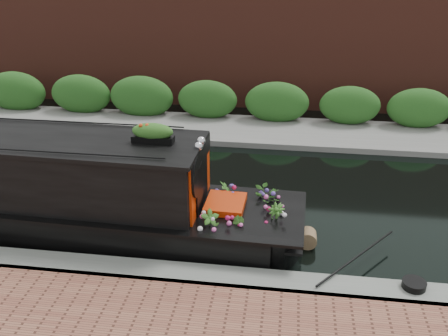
# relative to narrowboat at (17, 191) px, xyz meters

# --- Properties ---
(ground) EXTENTS (80.00, 80.00, 0.00)m
(ground) POSITION_rel_narrowboat_xyz_m (2.77, 1.80, -0.79)
(ground) COLOR black
(ground) RESTS_ON ground
(near_bank_coping) EXTENTS (40.00, 0.60, 0.50)m
(near_bank_coping) POSITION_rel_narrowboat_xyz_m (2.77, -1.50, -0.79)
(near_bank_coping) COLOR slate
(near_bank_coping) RESTS_ON ground
(far_bank_path) EXTENTS (40.00, 2.40, 0.34)m
(far_bank_path) POSITION_rel_narrowboat_xyz_m (2.77, 6.00, -0.79)
(far_bank_path) COLOR slate
(far_bank_path) RESTS_ON ground
(far_hedge) EXTENTS (40.00, 1.10, 2.80)m
(far_hedge) POSITION_rel_narrowboat_xyz_m (2.77, 6.90, -0.79)
(far_hedge) COLOR #24551C
(far_hedge) RESTS_ON ground
(far_brick_wall) EXTENTS (40.00, 1.00, 8.00)m
(far_brick_wall) POSITION_rel_narrowboat_xyz_m (2.77, 9.00, -0.79)
(far_brick_wall) COLOR #57271D
(far_brick_wall) RESTS_ON ground
(narrowboat) EXTENTS (11.35, 2.33, 2.64)m
(narrowboat) POSITION_rel_narrowboat_xyz_m (0.00, 0.00, 0.00)
(narrowboat) COLOR black
(narrowboat) RESTS_ON ground
(rope_fender) EXTENTS (0.36, 0.33, 0.36)m
(rope_fender) POSITION_rel_narrowboat_xyz_m (6.00, 0.00, -0.61)
(rope_fender) COLOR olive
(rope_fender) RESTS_ON ground
(coiled_mooring_rope) EXTENTS (0.40, 0.40, 0.12)m
(coiled_mooring_rope) POSITION_rel_narrowboat_xyz_m (7.74, -1.38, -0.48)
(coiled_mooring_rope) COLOR black
(coiled_mooring_rope) RESTS_ON near_bank_coping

